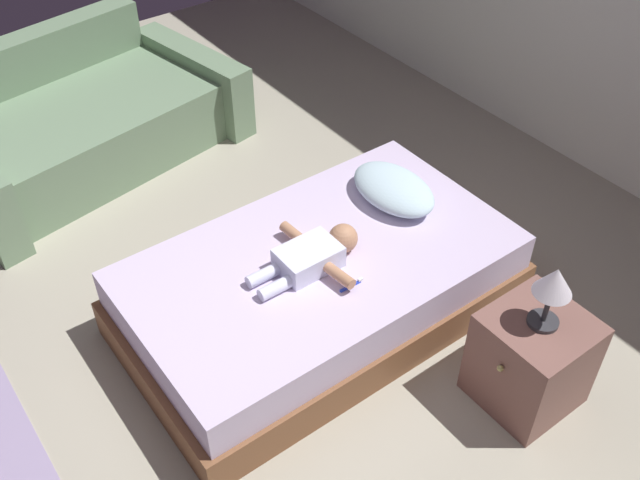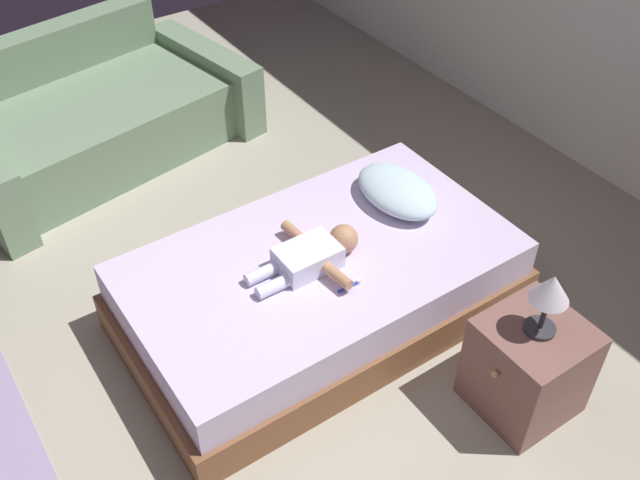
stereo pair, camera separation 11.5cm
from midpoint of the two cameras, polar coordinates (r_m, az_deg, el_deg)
name	(u,v)px [view 2 (the right image)]	position (r m, az deg, el deg)	size (l,w,h in m)	color
ground_plane	(216,368)	(3.75, -7.34, -10.05)	(8.00, 8.00, 0.00)	#A69F8C
bed	(320,286)	(3.81, 0.86, -3.64)	(1.18, 2.06, 0.43)	brown
pillow	(397,191)	(3.98, 6.97, 3.89)	(0.54, 0.35, 0.15)	silver
baby	(313,255)	(3.57, 0.38, -1.20)	(0.56, 0.61, 0.15)	white
toothbrush	(350,286)	(3.49, 3.36, -3.66)	(0.02, 0.13, 0.02)	blue
couch	(92,117)	(5.26, -17.00, 9.32)	(1.50, 2.16, 0.77)	gray
nightstand	(528,367)	(3.55, 17.07, -9.58)	(0.45, 0.48, 0.51)	brown
lamp	(550,292)	(3.19, 18.78, -3.96)	(0.17, 0.17, 0.33)	#333338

